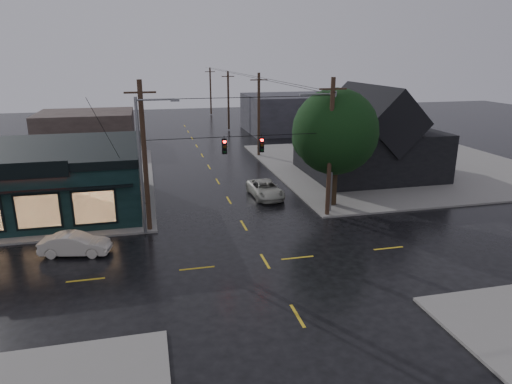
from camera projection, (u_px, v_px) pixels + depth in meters
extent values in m
plane|color=black|center=(265.00, 261.00, 26.78)|extent=(160.00, 160.00, 0.00)
cube|color=slate|center=(396.00, 165.00, 49.83)|extent=(28.00, 28.00, 0.15)
cube|color=black|center=(33.00, 182.00, 34.87)|extent=(16.00, 12.00, 4.20)
cube|color=black|center=(28.00, 152.00, 34.18)|extent=(16.30, 12.30, 0.60)
cube|color=#FF1E14|center=(6.00, 172.00, 28.51)|extent=(7.00, 0.16, 0.90)
cube|color=black|center=(368.00, 151.00, 45.25)|extent=(12.00, 11.00, 4.50)
cylinder|color=black|center=(333.00, 178.00, 35.92)|extent=(0.70, 0.70, 4.34)
sphere|color=black|center=(335.00, 132.00, 34.86)|extent=(6.63, 6.63, 6.63)
cylinder|color=black|center=(242.00, 136.00, 31.00)|extent=(13.00, 0.04, 0.04)
cube|color=#332825|center=(87.00, 129.00, 60.24)|extent=(12.00, 10.00, 4.40)
cube|color=#2B2B31|center=(292.00, 113.00, 71.41)|extent=(14.00, 12.00, 5.60)
imported|color=beige|center=(75.00, 244.00, 27.49)|extent=(4.29, 2.21, 1.35)
imported|color=#A9AA9C|center=(265.00, 189.00, 38.61)|extent=(2.50, 5.07, 1.39)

